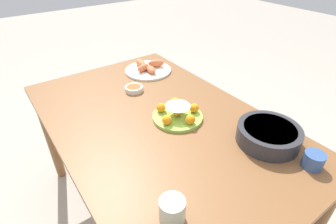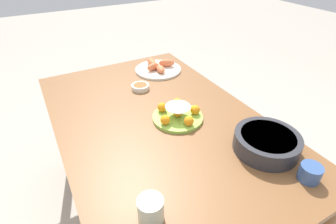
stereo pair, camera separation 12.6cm
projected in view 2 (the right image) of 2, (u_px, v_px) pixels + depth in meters
The scene contains 8 objects.
ground_plane at pixel (161, 211), 1.70m from camera, with size 12.00×12.00×0.00m, color #B2A899.
dining_table at pixel (159, 133), 1.34m from camera, with size 1.49×0.94×0.73m.
cake_plate at pixel (178, 114), 1.27m from camera, with size 0.25×0.25×0.08m.
serving_bowl at pixel (267, 142), 1.08m from camera, with size 0.27×0.27×0.08m.
sauce_bowl at pixel (140, 87), 1.53m from camera, with size 0.10×0.10×0.03m.
seafood_platter at pixel (158, 68), 1.74m from camera, with size 0.30×0.30×0.06m.
cup_near at pixel (151, 210), 0.81m from camera, with size 0.08×0.08×0.09m.
cup_far at pixel (310, 173), 0.95m from camera, with size 0.08×0.08×0.06m.
Camera 2 is at (0.94, -0.46, 1.48)m, focal length 28.00 mm.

